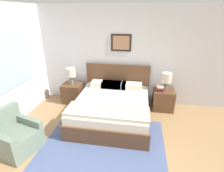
% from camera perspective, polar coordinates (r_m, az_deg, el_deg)
% --- Properties ---
extents(wall_back, '(6.97, 0.09, 2.60)m').
position_cam_1_polar(wall_back, '(4.77, 3.63, 9.65)').
color(wall_back, silver).
rests_on(wall_back, ground_plane).
extents(wall_left, '(0.08, 5.09, 2.60)m').
position_cam_1_polar(wall_left, '(4.41, -30.23, 5.41)').
color(wall_left, silver).
rests_on(wall_left, ground_plane).
extents(area_rug_main, '(2.36, 1.87, 0.01)m').
position_cam_1_polar(area_rug_main, '(3.65, -2.66, -18.25)').
color(area_rug_main, '#47567F').
rests_on(area_rug_main, ground_plane).
extents(bed, '(1.73, 1.93, 1.11)m').
position_cam_1_polar(bed, '(4.22, 0.03, -6.87)').
color(bed, brown).
rests_on(bed, ground_plane).
extents(armchair, '(0.86, 0.84, 0.79)m').
position_cam_1_polar(armchair, '(3.82, -29.08, -14.30)').
color(armchair, slate).
rests_on(armchair, ground_plane).
extents(nightstand_near_window, '(0.53, 0.53, 0.54)m').
position_cam_1_polar(nightstand_near_window, '(5.13, -12.63, -2.12)').
color(nightstand_near_window, brown).
rests_on(nightstand_near_window, ground_plane).
extents(nightstand_by_door, '(0.53, 0.53, 0.54)m').
position_cam_1_polar(nightstand_by_door, '(4.83, 16.31, -4.19)').
color(nightstand_by_door, brown).
rests_on(nightstand_by_door, ground_plane).
extents(table_lamp_near_window, '(0.26, 0.26, 0.47)m').
position_cam_1_polar(table_lamp_near_window, '(4.91, -13.31, 4.11)').
color(table_lamp_near_window, slate).
rests_on(table_lamp_near_window, nightstand_near_window).
extents(table_lamp_by_door, '(0.26, 0.26, 0.47)m').
position_cam_1_polar(table_lamp_by_door, '(4.60, 17.36, 2.34)').
color(table_lamp_by_door, slate).
rests_on(table_lamp_by_door, nightstand_by_door).
extents(book_thick_bottom, '(0.22, 0.23, 0.03)m').
position_cam_1_polar(book_thick_bottom, '(4.65, 15.31, -1.30)').
color(book_thick_bottom, '#B7332D').
rests_on(book_thick_bottom, nightstand_by_door).
extents(book_hardcover_middle, '(0.16, 0.22, 0.04)m').
position_cam_1_polar(book_hardcover_middle, '(4.63, 15.35, -0.91)').
color(book_hardcover_middle, '#232328').
rests_on(book_hardcover_middle, book_thick_bottom).
extents(book_novel_upper, '(0.18, 0.24, 0.04)m').
position_cam_1_polar(book_novel_upper, '(4.62, 15.41, -0.43)').
color(book_novel_upper, '#B7332D').
rests_on(book_novel_upper, book_hardcover_middle).
extents(book_slim_near_top, '(0.17, 0.24, 0.03)m').
position_cam_1_polar(book_slim_near_top, '(4.60, 15.46, -0.01)').
color(book_slim_near_top, silver).
rests_on(book_slim_near_top, book_novel_upper).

